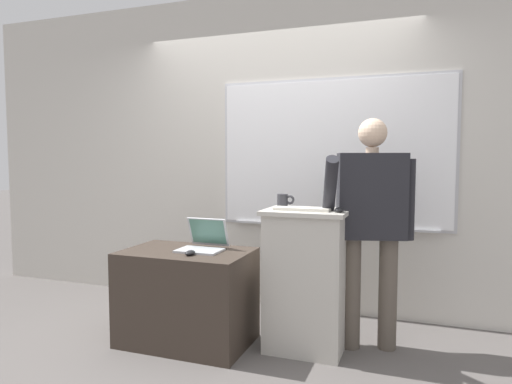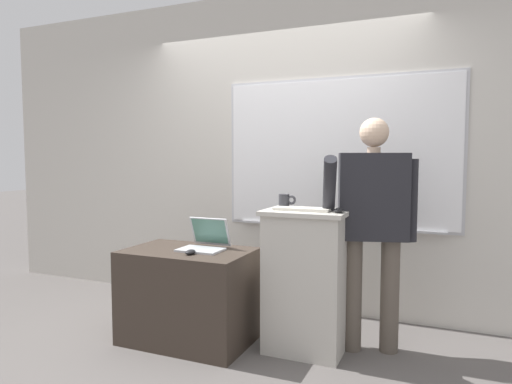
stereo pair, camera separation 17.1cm
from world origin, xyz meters
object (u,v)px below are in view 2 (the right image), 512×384
Objects in this scene: laptop at (205,241)px; wireless_keyboard at (302,209)px; computer_mouse_by_laptop at (190,252)px; coffee_mug at (285,200)px; lectern_podium at (306,280)px; side_desk at (189,295)px; person_presenter at (372,217)px; computer_mouse_by_keyboard at (339,210)px.

wireless_keyboard reaches higher than laptop.
computer_mouse_by_laptop is 0.79m from coffee_mug.
lectern_podium is at bearing 8.13° from laptop.
lectern_podium is at bearing 12.05° from side_desk.
person_presenter reaches higher than computer_mouse_by_laptop.
wireless_keyboard is 0.29m from coffee_mug.
side_desk is 9.31× the size of computer_mouse_by_keyboard.
wireless_keyboard is at bearing -46.33° from coffee_mug.
computer_mouse_by_laptop is at bearing -160.62° from wireless_keyboard.
person_presenter is 1.22m from laptop.
computer_mouse_by_keyboard is (0.26, -0.01, 0.01)m from wireless_keyboard.
lectern_podium is at bearing -35.20° from coffee_mug.
laptop is 0.81× the size of wireless_keyboard.
side_desk is at bearing -174.04° from computer_mouse_by_keyboard.
side_desk is 2.38× the size of wireless_keyboard.
coffee_mug reaches higher than side_desk.
computer_mouse_by_laptop is at bearing -53.00° from side_desk.
computer_mouse_by_keyboard is (1.00, 0.25, 0.32)m from computer_mouse_by_laptop.
lectern_podium is 0.61m from coffee_mug.
wireless_keyboard reaches higher than computer_mouse_by_laptop.
computer_mouse_by_laptop is (-0.00, -0.21, -0.05)m from laptop.
side_desk is 0.43m from laptop.
wireless_keyboard is at bearing 8.63° from side_desk.
computer_mouse_by_laptop is at bearing -173.66° from person_presenter.
person_presenter is 0.65m from coffee_mug.
person_presenter is (1.28, 0.35, 0.61)m from side_desk.
wireless_keyboard is 3.92× the size of computer_mouse_by_laptop.
coffee_mug is (-0.64, -0.02, 0.10)m from person_presenter.
laptop is 0.78m from wireless_keyboard.
coffee_mug is at bearing 133.67° from wireless_keyboard.
person_presenter is (0.43, 0.17, 0.45)m from lectern_podium.
computer_mouse_by_laptop is 1.07m from computer_mouse_by_keyboard.
computer_mouse_by_laptop is (-1.18, -0.48, -0.25)m from person_presenter.
laptop is 1.03m from computer_mouse_by_keyboard.
person_presenter reaches higher than wireless_keyboard.
laptop is at bearing 35.88° from side_desk.
lectern_podium is 0.61× the size of person_presenter.
lectern_podium is 0.84m from computer_mouse_by_laptop.
computer_mouse_by_keyboard reaches higher than laptop.
lectern_podium is 10.07× the size of computer_mouse_by_laptop.
computer_mouse_by_keyboard is (-0.18, -0.23, 0.06)m from person_presenter.
coffee_mug reaches higher than computer_mouse_by_laptop.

